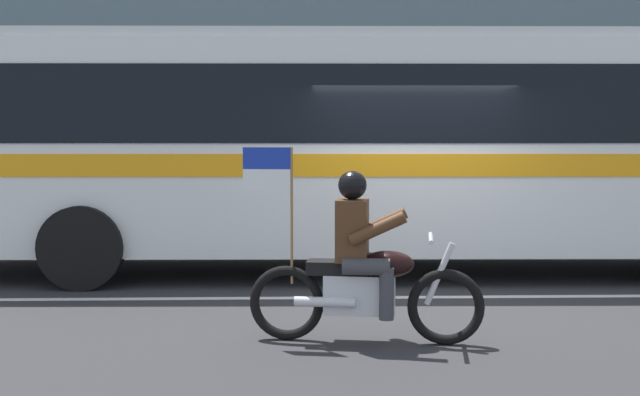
{
  "coord_description": "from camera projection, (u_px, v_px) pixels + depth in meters",
  "views": [
    {
      "loc": [
        -1.45,
        -9.83,
        1.85
      ],
      "look_at": [
        -1.18,
        -1.0,
        1.2
      ],
      "focal_mm": 45.02,
      "sensor_mm": 36.0,
      "label": 1
    }
  ],
  "objects": [
    {
      "name": "fire_hydrant",
      "position": [
        297.0,
        217.0,
        13.66
      ],
      "size": [
        0.22,
        0.3,
        0.75
      ],
      "color": "#4C8C3F",
      "rests_on": "sidewalk_curb"
    },
    {
      "name": "transit_bus",
      "position": [
        399.0,
        137.0,
        11.02
      ],
      "size": [
        13.13,
        2.85,
        3.22
      ],
      "color": "white",
      "rests_on": "ground_plane"
    },
    {
      "name": "sidewalk_curb",
      "position": [
        373.0,
        234.0,
        15.05
      ],
      "size": [
        28.0,
        3.8,
        0.15
      ],
      "primitive_type": "cube",
      "color": "gray",
      "rests_on": "ground_plane"
    },
    {
      "name": "lane_center_stripe",
      "position": [
        420.0,
        297.0,
        9.37
      ],
      "size": [
        26.6,
        0.14,
        0.01
      ],
      "primitive_type": "cube",
      "color": "silver",
      "rests_on": "ground_plane"
    },
    {
      "name": "ground_plane",
      "position": [
        413.0,
        288.0,
        9.97
      ],
      "size": [
        60.0,
        60.0,
        0.0
      ],
      "primitive_type": "plane",
      "color": "#2B2B2D"
    },
    {
      "name": "motorcycle_with_rider",
      "position": [
        363.0,
        270.0,
        7.26
      ],
      "size": [
        2.18,
        0.69,
        1.78
      ],
      "color": "black",
      "rests_on": "ground_plane"
    }
  ]
}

